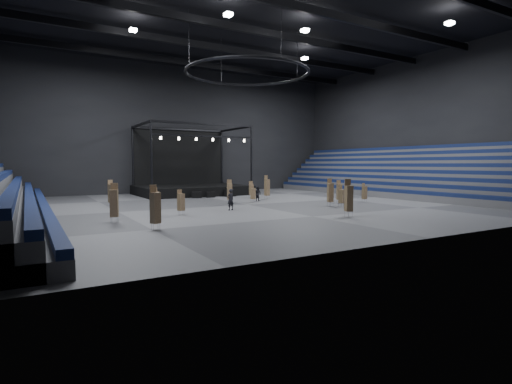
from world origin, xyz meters
TOP-DOWN VIEW (x-y plane):
  - floor at (0.00, 0.00)m, footprint 50.00×50.00m
  - ceiling at (0.00, 0.00)m, footprint 50.00×42.00m
  - wall_back at (0.00, 21.00)m, footprint 50.00×0.20m
  - wall_front at (0.00, -21.00)m, footprint 50.00×0.20m
  - wall_right at (25.00, 0.00)m, footprint 0.20×42.00m
  - bleachers_right at (22.94, 0.00)m, footprint 7.20×40.00m
  - stage at (0.00, 16.24)m, footprint 14.00×10.00m
  - truss_ring at (-0.00, 0.00)m, footprint 12.30×12.30m
  - roof_girders at (0.00, -0.00)m, footprint 49.00×30.35m
  - floodlights at (0.00, -4.00)m, footprint 28.60×16.60m
  - flight_case_left at (-1.55, 9.85)m, footprint 1.23×0.82m
  - flight_case_mid at (0.22, 9.73)m, footprint 1.08×0.61m
  - flight_case_right at (2.99, 10.01)m, footprint 1.39×0.76m
  - chair_stack_0 at (6.26, -5.24)m, footprint 0.59×0.59m
  - chair_stack_1 at (12.00, -4.05)m, footprint 0.43×0.43m
  - chair_stack_2 at (8.93, -3.53)m, footprint 0.58×0.58m
  - chair_stack_3 at (-1.17, 1.67)m, footprint 0.63×0.63m
  - chair_stack_4 at (4.26, 6.83)m, footprint 0.59×0.59m
  - chair_stack_5 at (1.65, 1.79)m, footprint 0.44×0.44m
  - chair_stack_6 at (-12.36, -10.73)m, footprint 0.64×0.64m
  - chair_stack_7 at (-14.00, -6.44)m, footprint 0.66×0.66m
  - chair_stack_8 at (2.33, -11.99)m, footprint 0.64×0.64m
  - chair_stack_9 at (-12.22, 4.39)m, footprint 0.69×0.69m
  - chair_stack_10 at (-10.38, -3.75)m, footprint 0.60×0.60m
  - chair_stack_11 at (5.06, 4.49)m, footprint 0.56×0.56m
  - chair_stack_12 at (-8.57, -4.62)m, footprint 0.56×0.56m
  - chair_stack_13 at (6.74, -6.28)m, footprint 0.57×0.57m
  - man_center at (-3.60, -3.46)m, footprint 0.78×0.61m
  - crew_member at (2.87, 2.85)m, footprint 0.80×0.92m

SIDE VIEW (x-z plane):
  - floor at x=0.00m, z-range 0.00..0.00m
  - flight_case_mid at x=0.22m, z-range 0.00..0.69m
  - flight_case_left at x=-1.55m, z-range 0.00..0.76m
  - flight_case_right at x=2.99m, z-range 0.00..0.90m
  - crew_member at x=2.87m, z-range 0.00..1.60m
  - man_center at x=-3.60m, z-range 0.00..1.88m
  - chair_stack_5 at x=1.65m, z-range 0.07..1.86m
  - chair_stack_13 at x=6.74m, z-range 0.06..2.01m
  - chair_stack_1 at x=12.00m, z-range 0.04..2.09m
  - chair_stack_12 at x=-8.57m, z-range 0.06..2.10m
  - chair_stack_4 at x=4.26m, z-range 0.07..2.09m
  - chair_stack_10 at x=-10.38m, z-range 0.08..2.31m
  - chair_stack_2 at x=8.93m, z-range 0.04..2.43m
  - chair_stack_3 at x=-1.17m, z-range 0.05..2.54m
  - chair_stack_9 at x=-12.22m, z-range 0.05..2.63m
  - chair_stack_0 at x=6.26m, z-range 0.03..2.70m
  - chair_stack_11 at x=5.06m, z-range 0.02..2.79m
  - chair_stack_7 at x=-14.00m, z-range 0.04..2.80m
  - chair_stack_6 at x=-12.36m, z-range 0.02..2.82m
  - stage at x=0.00m, z-range -3.15..6.05m
  - chair_stack_8 at x=2.33m, z-range 0.02..2.93m
  - bleachers_right at x=22.94m, z-range -1.47..4.93m
  - wall_back at x=0.00m, z-range 0.00..18.00m
  - wall_front at x=0.00m, z-range 0.00..18.00m
  - wall_right at x=25.00m, z-range 0.00..18.00m
  - truss_ring at x=0.00m, z-range 10.43..15.58m
  - floodlights at x=0.00m, z-range 16.48..16.73m
  - roof_girders at x=0.00m, z-range 16.85..17.55m
  - ceiling at x=0.00m, z-range 17.90..18.10m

